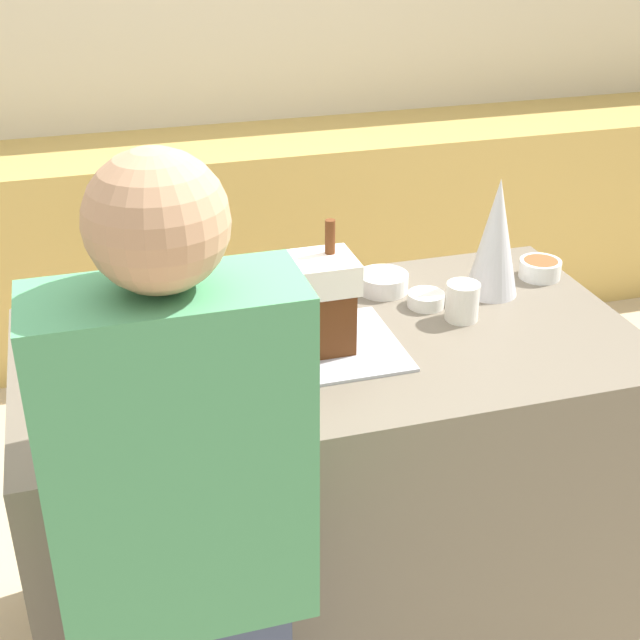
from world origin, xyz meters
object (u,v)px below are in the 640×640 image
candy_bowl_center_rear (383,282)px  candy_bowl_far_right (76,327)px  baking_tray (313,349)px  gingerbread_house (313,302)px  mug (462,302)px  cookbook (183,303)px  decorative_tree (496,237)px  candy_bowl_front_corner (426,299)px  person (189,580)px  candy_bowl_behind_tray (540,268)px  candy_bowl_near_tray_left (269,290)px

candy_bowl_center_rear → candy_bowl_far_right: bearing=-178.1°
baking_tray → gingerbread_house: 0.13m
baking_tray → mug: (0.41, 0.05, 0.05)m
cookbook → decorative_tree: bearing=-10.6°
candy_bowl_front_corner → person: bearing=-136.1°
candy_bowl_front_corner → candy_bowl_center_rear: 0.14m
cookbook → person: bearing=-98.5°
candy_bowl_far_right → candy_bowl_front_corner: bearing=-5.9°
baking_tray → candy_bowl_center_rear: (0.27, 0.27, 0.02)m
candy_bowl_behind_tray → candy_bowl_front_corner: (-0.38, -0.08, -0.01)m
candy_bowl_front_corner → person: person is taller
candy_bowl_front_corner → candy_bowl_center_rear: (-0.08, 0.12, 0.01)m
gingerbread_house → candy_bowl_behind_tray: 0.77m
decorative_tree → candy_bowl_far_right: bearing=176.5°
candy_bowl_far_right → candy_bowl_near_tray_left: candy_bowl_far_right is taller
decorative_tree → cookbook: (-0.82, 0.15, -0.15)m
baking_tray → candy_bowl_center_rear: bearing=44.0°
candy_bowl_behind_tray → candy_bowl_near_tray_left: size_ratio=1.09×
gingerbread_house → mug: 0.42m
baking_tray → candy_bowl_behind_tray: 0.76m
candy_bowl_center_rear → candy_bowl_behind_tray: bearing=-5.0°
candy_bowl_center_rear → mug: 0.26m
candy_bowl_behind_tray → cookbook: bearing=174.4°
baking_tray → mug: 0.42m
candy_bowl_near_tray_left → candy_bowl_center_rear: bearing=-9.1°
baking_tray → cookbook: (-0.26, 0.32, 0.01)m
candy_bowl_center_rear → candy_bowl_near_tray_left: size_ratio=1.28×
decorative_tree → candy_bowl_far_right: decorative_tree is taller
candy_bowl_near_tray_left → cookbook: (-0.23, 0.01, -0.01)m
cookbook → mug: (0.67, -0.27, 0.04)m
candy_bowl_behind_tray → person: bearing=-144.6°
candy_bowl_far_right → candy_bowl_near_tray_left: 0.51m
candy_bowl_behind_tray → candy_bowl_near_tray_left: 0.77m
candy_bowl_behind_tray → candy_bowl_front_corner: bearing=-168.1°
cookbook → mug: size_ratio=1.74×
candy_bowl_front_corner → decorative_tree: bearing=7.2°
mug → gingerbread_house: bearing=-173.0°
baking_tray → cookbook: size_ratio=2.41×
baking_tray → candy_bowl_near_tray_left: bearing=95.9°
candy_bowl_near_tray_left → mug: mug is taller
person → mug: bearing=37.8°
gingerbread_house → person: size_ratio=0.19×
decorative_tree → cookbook: bearing=169.4°
gingerbread_house → person: 0.74m
decorative_tree → candy_bowl_behind_tray: 0.23m
cookbook → mug: 0.73m
candy_bowl_far_right → candy_bowl_center_rear: 0.82m
candy_bowl_near_tray_left → candy_bowl_behind_tray: bearing=-6.7°
candy_bowl_behind_tray → candy_bowl_near_tray_left: bearing=173.3°
decorative_tree → candy_bowl_far_right: (-1.09, 0.07, -0.14)m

